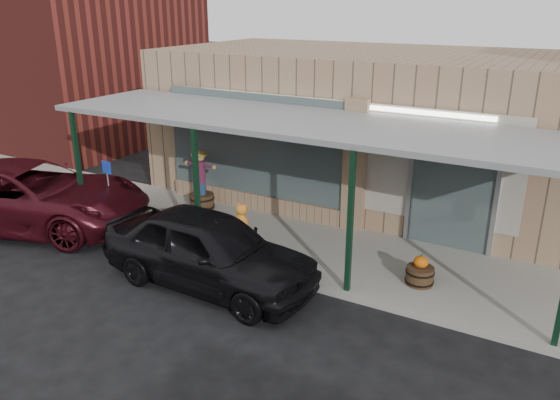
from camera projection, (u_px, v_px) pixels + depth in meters
The scene contains 10 objects.
ground at pixel (208, 324), 9.86m from camera, with size 120.00×120.00×0.00m, color black.
sidewalk at pixel (300, 247), 12.78m from camera, with size 40.00×3.20×0.15m, color gray.
storefront at pixel (373, 126), 15.82m from camera, with size 12.00×6.25×4.20m.
awning at pixel (301, 124), 11.74m from camera, with size 12.00×3.00×3.04m.
block_buildings_near at pixel (458, 67), 15.17m from camera, with size 61.00×8.00×8.00m.
barrel_scarecrow at pixel (201, 189), 14.72m from camera, with size 0.98×0.85×1.69m.
barrel_pumpkin at pixel (420, 273), 10.89m from camera, with size 0.72×0.72×0.65m.
handicap_sign at pixel (108, 182), 13.89m from camera, with size 0.32×0.06×1.56m.
parked_sedan at pixel (209, 249), 11.00m from camera, with size 4.67×2.01×1.59m.
car_maroon at pixel (29, 196), 13.87m from camera, with size 2.78×6.03×1.67m, color #420D16.
Camera 1 is at (5.31, -6.75, 5.50)m, focal length 35.00 mm.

